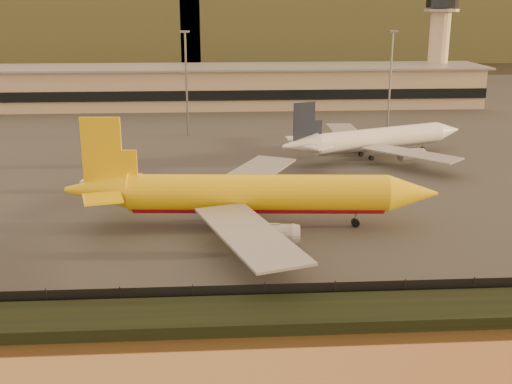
# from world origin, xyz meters

# --- Properties ---
(ground) EXTENTS (900.00, 900.00, 0.00)m
(ground) POSITION_xyz_m (0.00, 0.00, 0.00)
(ground) COLOR black
(ground) RESTS_ON ground
(embankment) EXTENTS (320.00, 7.00, 1.40)m
(embankment) POSITION_xyz_m (0.00, -17.00, 0.70)
(embankment) COLOR black
(embankment) RESTS_ON ground
(tarmac) EXTENTS (320.00, 220.00, 0.20)m
(tarmac) POSITION_xyz_m (0.00, 95.00, 0.10)
(tarmac) COLOR #2D2D2D
(tarmac) RESTS_ON ground
(perimeter_fence) EXTENTS (300.00, 0.05, 2.20)m
(perimeter_fence) POSITION_xyz_m (0.00, -13.00, 1.30)
(perimeter_fence) COLOR black
(perimeter_fence) RESTS_ON tarmac
(terminal_building) EXTENTS (202.00, 25.00, 12.60)m
(terminal_building) POSITION_xyz_m (-14.52, 125.55, 6.25)
(terminal_building) COLOR tan
(terminal_building) RESTS_ON tarmac
(control_tower) EXTENTS (11.20, 11.20, 35.50)m
(control_tower) POSITION_xyz_m (70.00, 131.00, 21.66)
(control_tower) COLOR tan
(control_tower) RESTS_ON tarmac
(apron_light_masts) EXTENTS (152.20, 12.20, 25.40)m
(apron_light_masts) POSITION_xyz_m (15.00, 75.00, 15.70)
(apron_light_masts) COLOR slate
(apron_light_masts) RESTS_ON tarmac
(distant_hills) EXTENTS (470.00, 160.00, 70.00)m
(distant_hills) POSITION_xyz_m (-20.74, 340.00, 31.39)
(distant_hills) COLOR brown
(distant_hills) RESTS_ON ground
(dhl_cargo_jet) EXTENTS (55.28, 54.01, 16.51)m
(dhl_cargo_jet) POSITION_xyz_m (1.99, 12.18, 5.13)
(dhl_cargo_jet) COLOR yellow
(dhl_cargo_jet) RESTS_ON tarmac
(white_narrowbody_jet) EXTENTS (43.51, 41.10, 13.00)m
(white_narrowbody_jet) POSITION_xyz_m (31.22, 54.42, 4.08)
(white_narrowbody_jet) COLOR white
(white_narrowbody_jet) RESTS_ON tarmac
(gse_vehicle_yellow) EXTENTS (3.77, 2.38, 1.57)m
(gse_vehicle_yellow) POSITION_xyz_m (11.77, 30.02, 0.98)
(gse_vehicle_yellow) COLOR yellow
(gse_vehicle_yellow) RESTS_ON tarmac
(gse_vehicle_white) EXTENTS (4.89, 3.06, 2.04)m
(gse_vehicle_white) POSITION_xyz_m (-24.70, 32.14, 1.22)
(gse_vehicle_white) COLOR white
(gse_vehicle_white) RESTS_ON tarmac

